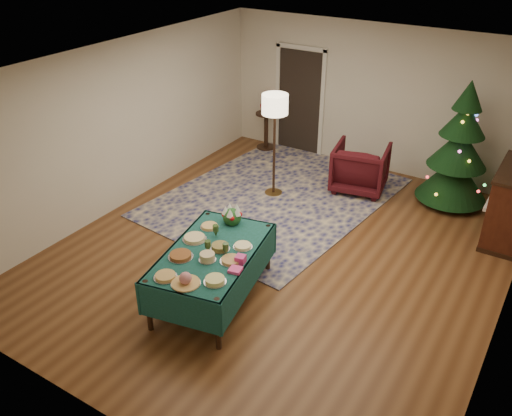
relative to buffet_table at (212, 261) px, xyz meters
The scene contains 25 objects.
room_shell 1.63m from the buffet_table, 81.14° to the left, with size 7.00×7.00×7.00m.
doorway 5.11m from the buffet_table, 105.76° to the left, with size 1.08×0.04×2.16m.
rug 2.95m from the buffet_table, 104.07° to the left, with size 3.20×4.20×0.02m, color navy.
buffet_table is the anchor object (origin of this frame).
platter_0 0.75m from the buffet_table, 99.71° to the right, with size 0.28×0.28×0.04m.
platter_1 0.74m from the buffet_table, 77.97° to the right, with size 0.34×0.34×0.15m.
platter_2 0.66m from the buffet_table, 50.51° to the right, with size 0.26×0.26×0.06m.
platter_3 0.42m from the buffet_table, 127.99° to the right, with size 0.31×0.31×0.05m.
platter_4 0.28m from the buffet_table, 68.03° to the right, with size 0.21×0.21×0.10m.
platter_5 0.37m from the buffet_table, ahead, with size 0.28×0.28×0.04m.
platter_6 0.39m from the buffet_table, 164.14° to the left, with size 0.31×0.31×0.05m.
platter_7 0.21m from the buffet_table, 53.03° to the left, with size 0.25×0.25×0.07m.
platter_8 0.42m from the buffet_table, 44.68° to the left, with size 0.24×0.24×0.04m.
platter_9 0.59m from the buffet_table, 128.82° to the left, with size 0.25×0.25×0.04m.
goblet_0 0.41m from the buffet_table, 116.63° to the left, with size 0.08×0.08×0.17m.
goblet_1 0.30m from the buffet_table, ahead, with size 0.08×0.08×0.17m.
goblet_2 0.24m from the buffet_table, 113.21° to the right, with size 0.08×0.08×0.17m.
napkin_stack 0.55m from the buffet_table, 21.96° to the right, with size 0.14×0.14×0.04m, color #FB459A.
gift_box 0.48m from the buffet_table, ahead, with size 0.11×0.11×0.09m, color #D53B8D.
centerpiece 0.76m from the buffet_table, 103.30° to the left, with size 0.26×0.26×0.29m.
armchair 3.89m from the buffet_table, 84.17° to the left, with size 0.90×0.84×0.93m, color #400D13.
floor_lamp 3.17m from the buffet_table, 105.53° to the left, with size 0.44×0.44×1.80m.
side_table 5.02m from the buffet_table, 113.26° to the left, with size 0.43×0.43×0.77m.
potted_plant 5.03m from the buffet_table, 113.26° to the left, with size 0.25×0.45×0.25m, color #B70D1A.
christmas_tree 4.66m from the buffet_table, 65.85° to the left, with size 1.52×1.52×2.12m.
Camera 1 is at (3.20, -5.85, 4.42)m, focal length 38.00 mm.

